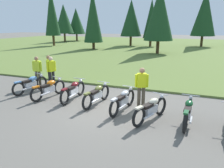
# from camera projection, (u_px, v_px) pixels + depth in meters

# --- Properties ---
(ground_plane) EXTENTS (140.00, 140.00, 0.00)m
(ground_plane) POSITION_uv_depth(u_px,v_px,m) (107.00, 109.00, 8.86)
(ground_plane) COLOR #605B54
(grass_moorland) EXTENTS (80.00, 44.00, 0.10)m
(grass_moorland) POSITION_uv_depth(u_px,v_px,m) (174.00, 48.00, 31.33)
(grass_moorland) COLOR #5B7033
(grass_moorland) RESTS_ON ground
(forest_treeline) EXTENTS (40.51, 29.52, 8.76)m
(forest_treeline) POSITION_uv_depth(u_px,v_px,m) (184.00, 17.00, 33.50)
(forest_treeline) COLOR #47331E
(forest_treeline) RESTS_ON ground
(motorcycle_sky_blue) EXTENTS (0.64, 2.09, 0.88)m
(motorcycle_sky_blue) POSITION_uv_depth(u_px,v_px,m) (31.00, 84.00, 10.92)
(motorcycle_sky_blue) COLOR black
(motorcycle_sky_blue) RESTS_ON ground
(motorcycle_orange) EXTENTS (0.64, 2.09, 0.88)m
(motorcycle_orange) POSITION_uv_depth(u_px,v_px,m) (49.00, 89.00, 10.14)
(motorcycle_orange) COLOR black
(motorcycle_orange) RESTS_ON ground
(motorcycle_maroon) EXTENTS (0.62, 2.10, 0.88)m
(motorcycle_maroon) POSITION_uv_depth(u_px,v_px,m) (73.00, 90.00, 9.85)
(motorcycle_maroon) COLOR black
(motorcycle_maroon) RESTS_ON ground
(motorcycle_olive) EXTENTS (0.62, 2.10, 0.88)m
(motorcycle_olive) POSITION_uv_depth(u_px,v_px,m) (97.00, 95.00, 9.25)
(motorcycle_olive) COLOR black
(motorcycle_olive) RESTS_ON ground
(motorcycle_silver) EXTENTS (0.62, 2.09, 0.88)m
(motorcycle_silver) POSITION_uv_depth(u_px,v_px,m) (123.00, 100.00, 8.55)
(motorcycle_silver) COLOR black
(motorcycle_silver) RESTS_ON ground
(motorcycle_cream) EXTENTS (0.94, 1.99, 0.88)m
(motorcycle_cream) POSITION_uv_depth(u_px,v_px,m) (151.00, 109.00, 7.69)
(motorcycle_cream) COLOR black
(motorcycle_cream) RESTS_ON ground
(motorcycle_british_green) EXTENTS (0.62, 2.10, 0.88)m
(motorcycle_british_green) POSITION_uv_depth(u_px,v_px,m) (188.00, 112.00, 7.44)
(motorcycle_british_green) COLOR black
(motorcycle_british_green) RESTS_ON ground
(rider_near_row_end) EXTENTS (0.54, 0.28, 1.67)m
(rider_near_row_end) POSITION_uv_depth(u_px,v_px,m) (37.00, 70.00, 11.79)
(rider_near_row_end) COLOR #4C4233
(rider_near_row_end) RESTS_ON ground
(rider_with_back_turned) EXTENTS (0.36, 0.50, 1.67)m
(rider_with_back_turned) POSITION_uv_depth(u_px,v_px,m) (49.00, 68.00, 12.21)
(rider_with_back_turned) COLOR black
(rider_with_back_turned) RESTS_ON ground
(rider_in_hivis_vest) EXTENTS (0.52, 0.34, 1.67)m
(rider_in_hivis_vest) POSITION_uv_depth(u_px,v_px,m) (142.00, 85.00, 8.77)
(rider_in_hivis_vest) COLOR #4C4233
(rider_in_hivis_vest) RESTS_ON ground
(rider_checking_bike) EXTENTS (0.34, 0.51, 1.67)m
(rider_checking_bike) POSITION_uv_depth(u_px,v_px,m) (51.00, 70.00, 11.70)
(rider_checking_bike) COLOR black
(rider_checking_bike) RESTS_ON ground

